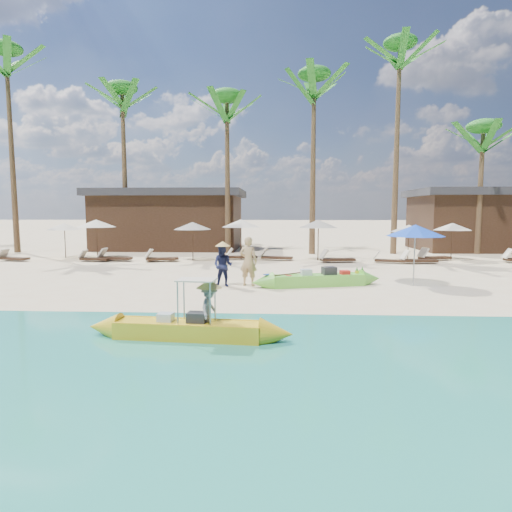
{
  "coord_description": "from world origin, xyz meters",
  "views": [
    {
      "loc": [
        -0.08,
        -13.73,
        2.76
      ],
      "look_at": [
        -0.88,
        2.0,
        1.1
      ],
      "focal_mm": 30.0,
      "sensor_mm": 36.0,
      "label": 1
    }
  ],
  "objects_px": {
    "green_canoe": "(318,280)",
    "blue_umbrella": "(415,231)",
    "yellow_canoe": "(188,329)",
    "tourist": "(248,261)"
  },
  "relations": [
    {
      "from": "yellow_canoe",
      "to": "blue_umbrella",
      "type": "distance_m",
      "value": 10.16
    },
    {
      "from": "green_canoe",
      "to": "blue_umbrella",
      "type": "bearing_deg",
      "value": -9.0
    },
    {
      "from": "blue_umbrella",
      "to": "yellow_canoe",
      "type": "bearing_deg",
      "value": -134.54
    },
    {
      "from": "green_canoe",
      "to": "yellow_canoe",
      "type": "height_order",
      "value": "yellow_canoe"
    },
    {
      "from": "tourist",
      "to": "blue_umbrella",
      "type": "height_order",
      "value": "blue_umbrella"
    },
    {
      "from": "green_canoe",
      "to": "blue_umbrella",
      "type": "xyz_separation_m",
      "value": [
        3.59,
        0.35,
        1.81
      ]
    },
    {
      "from": "yellow_canoe",
      "to": "blue_umbrella",
      "type": "height_order",
      "value": "blue_umbrella"
    },
    {
      "from": "green_canoe",
      "to": "yellow_canoe",
      "type": "xyz_separation_m",
      "value": [
        -3.42,
        -6.77,
        -0.02
      ]
    },
    {
      "from": "green_canoe",
      "to": "blue_umbrella",
      "type": "height_order",
      "value": "blue_umbrella"
    },
    {
      "from": "green_canoe",
      "to": "yellow_canoe",
      "type": "relative_size",
      "value": 1.07
    }
  ]
}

